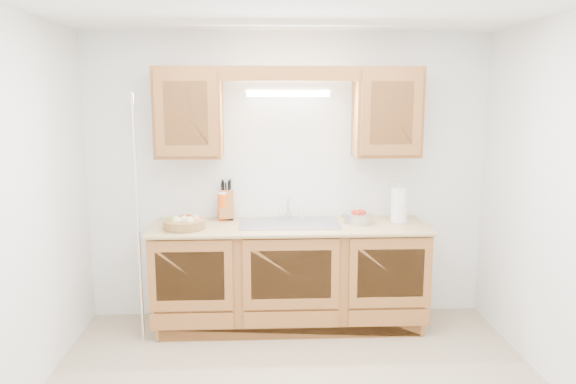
{
  "coord_description": "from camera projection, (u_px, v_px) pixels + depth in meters",
  "views": [
    {
      "loc": [
        -0.22,
        -3.39,
        1.99
      ],
      "look_at": [
        -0.03,
        0.85,
        1.24
      ],
      "focal_mm": 35.0,
      "sensor_mm": 36.0,
      "label": 1
    }
  ],
  "objects": [
    {
      "name": "outlet_plate",
      "position": [
        394.0,
        188.0,
        5.0
      ],
      "size": [
        0.08,
        0.01,
        0.12
      ],
      "primitive_type": "cube",
      "color": "white",
      "rests_on": "room"
    },
    {
      "name": "orange_canister",
      "position": [
        222.0,
        206.0,
        4.84
      ],
      "size": [
        0.1,
        0.1,
        0.24
      ],
      "rotation": [
        0.0,
        0.0,
        0.22
      ],
      "color": "#EA550D",
      "rests_on": "countertop"
    },
    {
      "name": "paper_towel",
      "position": [
        399.0,
        206.0,
        4.75
      ],
      "size": [
        0.17,
        0.17,
        0.35
      ],
      "rotation": [
        0.0,
        0.0,
        0.14
      ],
      "color": "silver",
      "rests_on": "countertop"
    },
    {
      "name": "countertop",
      "position": [
        289.0,
        227.0,
        4.71
      ],
      "size": [
        2.3,
        0.63,
        0.04
      ],
      "primitive_type": "cube",
      "color": "tan",
      "rests_on": "base_cabinets"
    },
    {
      "name": "valance",
      "position": [
        289.0,
        73.0,
        4.49
      ],
      "size": [
        2.2,
        0.05,
        0.12
      ],
      "primitive_type": "cube",
      "color": "#965B2B",
      "rests_on": "room"
    },
    {
      "name": "room",
      "position": [
        299.0,
        214.0,
        3.48
      ],
      "size": [
        3.52,
        3.5,
        2.5
      ],
      "color": "tan",
      "rests_on": "ground"
    },
    {
      "name": "upper_cabinet_right",
      "position": [
        387.0,
        112.0,
        4.73
      ],
      "size": [
        0.55,
        0.33,
        0.75
      ],
      "primitive_type": "cube",
      "color": "#965B2B",
      "rests_on": "room"
    },
    {
      "name": "base_cabinets",
      "position": [
        289.0,
        276.0,
        4.8
      ],
      "size": [
        2.2,
        0.6,
        0.86
      ],
      "primitive_type": "cube",
      "color": "#965B2B",
      "rests_on": "ground"
    },
    {
      "name": "apple_bowl",
      "position": [
        358.0,
        217.0,
        4.73
      ],
      "size": [
        0.3,
        0.3,
        0.12
      ],
      "rotation": [
        0.0,
        0.0,
        0.4
      ],
      "color": "silver",
      "rests_on": "countertop"
    },
    {
      "name": "soap_bottle",
      "position": [
        226.0,
        208.0,
        4.89
      ],
      "size": [
        0.11,
        0.11,
        0.19
      ],
      "primitive_type": "imported",
      "rotation": [
        0.0,
        0.0,
        -0.28
      ],
      "color": "#297FD0",
      "rests_on": "countertop"
    },
    {
      "name": "knife_block",
      "position": [
        226.0,
        204.0,
        4.89
      ],
      "size": [
        0.14,
        0.21,
        0.36
      ],
      "rotation": [
        0.0,
        0.0,
        0.08
      ],
      "color": "#965B2B",
      "rests_on": "countertop"
    },
    {
      "name": "fruit_basket",
      "position": [
        184.0,
        223.0,
        4.55
      ],
      "size": [
        0.34,
        0.34,
        0.1
      ],
      "rotation": [
        0.0,
        0.0,
        -0.01
      ],
      "color": "olive",
      "rests_on": "countertop"
    },
    {
      "name": "sponge",
      "position": [
        349.0,
        216.0,
        4.98
      ],
      "size": [
        0.11,
        0.08,
        0.02
      ],
      "rotation": [
        0.0,
        0.0,
        0.22
      ],
      "color": "#CC333F",
      "rests_on": "countertop"
    },
    {
      "name": "fluorescent_fixture",
      "position": [
        288.0,
        92.0,
        4.74
      ],
      "size": [
        0.76,
        0.08,
        0.08
      ],
      "color": "white",
      "rests_on": "room"
    },
    {
      "name": "wire_shelf_pole",
      "position": [
        138.0,
        221.0,
        4.39
      ],
      "size": [
        0.03,
        0.03,
        2.0
      ],
      "primitive_type": "cylinder",
      "color": "silver",
      "rests_on": "ground"
    },
    {
      "name": "upper_cabinet_left",
      "position": [
        189.0,
        113.0,
        4.65
      ],
      "size": [
        0.55,
        0.33,
        0.75
      ],
      "primitive_type": "cube",
      "color": "#965B2B",
      "rests_on": "room"
    },
    {
      "name": "sink",
      "position": [
        289.0,
        232.0,
        4.74
      ],
      "size": [
        0.84,
        0.46,
        0.36
      ],
      "color": "#9E9EA3",
      "rests_on": "countertop"
    }
  ]
}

